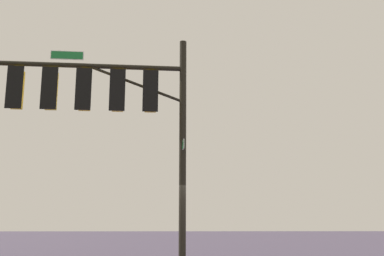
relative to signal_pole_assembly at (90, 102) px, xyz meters
name	(u,v)px	position (x,y,z in m)	size (l,w,h in m)	color
signal_pole_assembly	(90,102)	(0.00, 0.00, 0.00)	(6.27, 1.12, 6.76)	black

